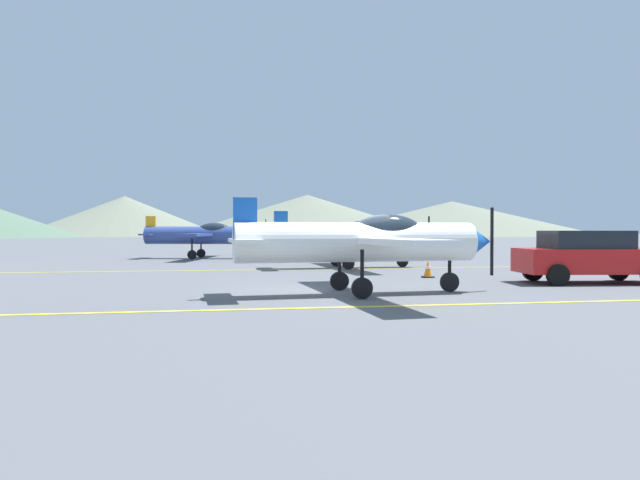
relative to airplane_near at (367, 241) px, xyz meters
The scene contains 11 objects.
ground_plane 1.57m from the airplane_near, 130.94° to the left, with size 400.00×400.00×0.00m, color #54565B.
apron_line_near 2.86m from the airplane_near, 101.41° to the right, with size 80.00×0.16×0.01m, color yellow.
apron_line_far 9.57m from the airplane_near, 93.01° to the left, with size 80.00×0.16×0.01m, color yellow.
airplane_near is the anchor object (origin of this frame).
airplane_mid 10.32m from the airplane_near, 79.03° to the left, with size 7.04×8.11×2.43m.
airplane_far 20.17m from the airplane_near, 102.90° to the left, with size 7.11×8.10×2.43m.
car_sedan 7.75m from the airplane_near, 13.58° to the left, with size 4.49×2.44×1.62m.
traffic_cone_side 5.85m from the airplane_near, 54.21° to the left, with size 0.36×0.36×0.59m.
hill_centerleft 151.09m from the airplane_near, 100.70° to the left, with size 52.30×52.30×10.59m, color slate.
hill_centerright 152.74m from the airplane_near, 81.91° to the left, with size 73.94×73.94×11.61m, color slate.
hill_right 162.41m from the airplane_near, 66.71° to the left, with size 81.78×81.78×10.00m, color slate.
Camera 1 is at (-3.28, -15.17, 1.65)m, focal length 33.02 mm.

